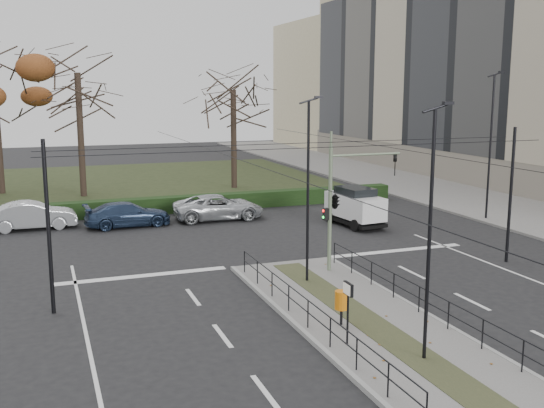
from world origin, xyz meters
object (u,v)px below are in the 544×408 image
Objects in this scene: bare_tree_center at (233,97)px; bare_tree_near at (78,82)px; streetlamp_sidewalk at (491,145)px; white_van at (355,206)px; streetlamp_median_near at (430,232)px; litter_bin at (342,301)px; info_panel at (348,296)px; parked_car_third at (128,214)px; streetlamp_median_far at (308,189)px; parked_car_fourth at (219,207)px; traffic_light at (337,198)px; parked_car_second at (33,215)px.

bare_tree_near is at bearing -179.71° from bare_tree_center.
streetlamp_sidewalk reaches higher than white_van.
streetlamp_median_near is 18.48m from white_van.
litter_bin is 20.35m from streetlamp_sidewalk.
info_panel is 31.78m from bare_tree_near.
bare_tree_near is (-21.64, 16.58, 3.64)m from streetlamp_sidewalk.
streetlamp_sidewalk is 27.50m from bare_tree_near.
info_panel is 20.03m from parked_car_third.
parked_car_fourth is at bearing 89.49° from streetlamp_median_far.
streetlamp_sidewalk is at bearing 38.67° from litter_bin.
info_panel is (-0.57, -1.53, 0.70)m from litter_bin.
streetlamp_sidewalk is 21.10m from parked_car_third.
streetlamp_median_far is 0.85× the size of streetlamp_sidewalk.
bare_tree_center reaches higher than streetlamp_median_far.
bare_tree_near is at bearing 101.61° from litter_bin.
traffic_light reaches higher than litter_bin.
parked_car_fourth is 0.54× the size of bare_tree_center.
bare_tree_center is (2.62, 23.35, 3.84)m from traffic_light.
white_van is at bearing 68.66° from streetlamp_median_near.
litter_bin is at bearing -141.33° from streetlamp_sidewalk.
streetlamp_median_near is 32.76m from bare_tree_center.
parked_car_third reaches higher than litter_bin.
litter_bin is 4.37m from streetlamp_median_near.
traffic_light is 1.10× the size of parked_car_third.
streetlamp_sidewalk is 16.19m from parked_car_fourth.
white_van is at bearing 53.19° from streetlamp_median_far.
white_van is (5.08, 8.06, -2.01)m from traffic_light.
streetlamp_median_near reaches higher than litter_bin.
traffic_light reaches higher than parked_car_third.
bare_tree_near is at bearing -19.32° from parked_car_second.
white_van is at bearing -48.08° from bare_tree_near.
streetlamp_median_far is 11.72m from white_van.
streetlamp_median_near is 33.31m from bare_tree_near.
streetlamp_median_near is (1.04, -3.17, 2.83)m from litter_bin.
parked_car_fourth is at bearing 158.66° from streetlamp_sidewalk.
streetlamp_median_near is at bearing -77.72° from bare_tree_near.
white_van is (8.26, 15.41, -0.49)m from info_panel.
bare_tree_near reaches higher than info_panel.
bare_tree_center is at bearing -56.21° from parked_car_second.
parked_car_third is 15.93m from bare_tree_center.
parked_car_fourth is at bearing 90.16° from streetlamp_median_near.
bare_tree_near is (-13.68, 15.24, 6.93)m from white_van.
bare_tree_center is (-10.42, 16.64, 2.56)m from streetlamp_sidewalk.
info_panel is 0.27× the size of streetlamp_median_near.
parked_car_second is 18.74m from bare_tree_center.
parked_car_third is (-20.00, 5.59, -3.76)m from streetlamp_sidewalk.
traffic_light is 1.25× the size of white_van.
bare_tree_near is (-8.60, 23.29, 4.92)m from traffic_light.
litter_bin is 0.10× the size of bare_tree_near.
bare_tree_center is (4.37, 24.43, 3.20)m from streetlamp_median_far.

